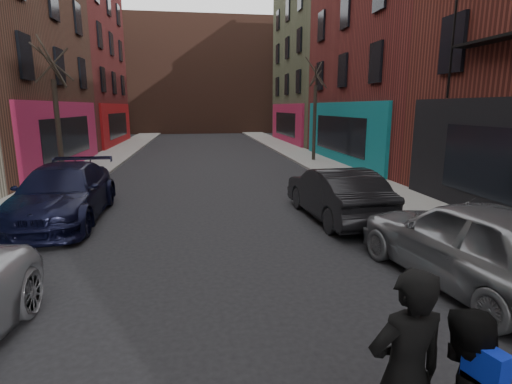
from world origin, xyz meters
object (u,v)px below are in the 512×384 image
object	(u,v)px
tree_right_far	(315,102)
skateboarder	(405,376)
tree_left_far	(56,103)
parked_right_end	(336,193)
parked_left_end	(63,194)
parked_right_far	(474,243)

from	to	relation	value
tree_right_far	skateboarder	xyz separation A→B (m)	(-5.31, -20.43, -2.47)
tree_left_far	skateboarder	bearing A→B (deg)	-63.85
tree_right_far	parked_right_end	xyz separation A→B (m)	(-2.96, -12.20, -2.77)
tree_left_far	parked_right_end	world-z (taller)	tree_left_far
parked_right_end	tree_left_far	bearing A→B (deg)	-36.72
parked_left_end	parked_right_end	bearing A→B (deg)	-8.23
parked_left_end	parked_right_far	bearing A→B (deg)	-34.51
parked_left_end	parked_right_far	distance (m)	10.43
tree_right_far	parked_left_end	xyz separation A→B (m)	(-10.80, -11.25, -2.73)
tree_right_far	parked_right_end	world-z (taller)	tree_right_far
tree_left_far	skateboarder	xyz separation A→B (m)	(7.09, -14.43, -2.32)
tree_right_far	parked_right_far	distance (m)	17.30
tree_right_far	parked_right_far	world-z (taller)	tree_right_far
tree_right_far	parked_left_end	size ratio (longest dim) A/B	1.23
tree_left_far	parked_left_end	xyz separation A→B (m)	(1.60, -5.25, -2.58)
tree_left_far	parked_right_far	world-z (taller)	tree_left_far
tree_left_far	parked_right_end	xyz separation A→B (m)	(9.44, -6.20, -2.62)
tree_right_far	parked_left_end	bearing A→B (deg)	-133.84
parked_left_end	parked_right_end	size ratio (longest dim) A/B	1.20
tree_left_far	parked_right_far	bearing A→B (deg)	-46.72
tree_right_far	skateboarder	size ratio (longest dim) A/B	3.55
tree_left_far	tree_right_far	size ratio (longest dim) A/B	0.96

